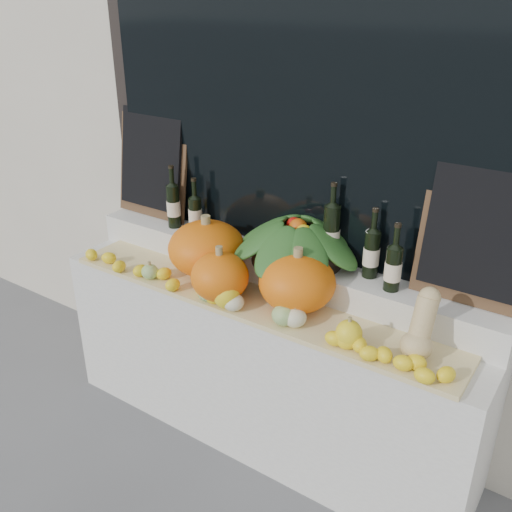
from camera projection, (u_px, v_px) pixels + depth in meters
display_sill at (264, 366)px, 3.05m from camera, size 2.30×0.55×0.88m
rear_tier at (281, 268)px, 2.93m from camera, size 2.30×0.25×0.16m
straw_bedding at (250, 302)px, 2.76m from camera, size 2.10×0.32×0.02m
pumpkin_left at (207, 248)px, 2.95m from camera, size 0.53×0.53×0.28m
pumpkin_right at (297, 282)px, 2.63m from camera, size 0.48×0.48×0.27m
pumpkin_center at (220, 277)px, 2.72m from camera, size 0.36×0.36×0.24m
butternut_squash at (421, 328)px, 2.30m from camera, size 0.13×0.20×0.28m
decorative_gourds at (256, 305)px, 2.60m from camera, size 1.22×0.15×0.16m
lemon_heap at (237, 304)px, 2.66m from camera, size 2.20×0.16×0.06m
produce_bowl at (298, 240)px, 2.79m from camera, size 0.69×0.69×0.23m
wine_bottle_far_left at (173, 206)px, 3.18m from camera, size 0.08×0.08×0.36m
wine_bottle_near_left at (195, 214)px, 3.14m from camera, size 0.08×0.08×0.30m
wine_bottle_tall at (331, 235)px, 2.73m from camera, size 0.08×0.08×0.42m
wine_bottle_near_right at (371, 253)px, 2.63m from camera, size 0.08×0.08×0.34m
wine_bottle_far_right at (393, 268)px, 2.52m from camera, size 0.08×0.08×0.32m
chalkboard_left at (152, 162)px, 3.27m from camera, size 0.50×0.13×0.62m
chalkboard_right at (480, 232)px, 2.34m from camera, size 0.50×0.13×0.62m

